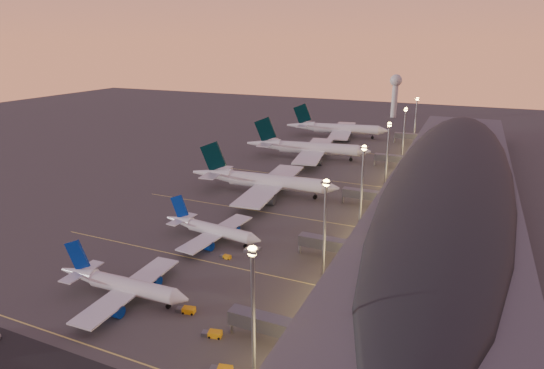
{
  "coord_description": "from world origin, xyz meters",
  "views": [
    {
      "loc": [
        65.76,
        -99.57,
        57.57
      ],
      "look_at": [
        2.0,
        45.0,
        7.0
      ],
      "focal_mm": 30.0,
      "sensor_mm": 36.0,
      "label": 1
    }
  ],
  "objects_px": {
    "airliner_wide_near": "(263,181)",
    "baggage_tug_b": "(213,334)",
    "airliner_wide_mid": "(307,148)",
    "airliner_narrow_south": "(122,285)",
    "baggage_tug_c": "(226,257)",
    "radar_tower": "(395,89)",
    "airliner_narrow_north": "(212,229)",
    "airliner_wide_far": "(337,129)",
    "baggage_tug_d": "(187,310)"
  },
  "relations": [
    {
      "from": "airliner_narrow_north",
      "to": "baggage_tug_b",
      "type": "xyz_separation_m",
      "value": [
        24.61,
        -40.68,
        -2.62
      ]
    },
    {
      "from": "airliner_narrow_north",
      "to": "radar_tower",
      "type": "distance_m",
      "value": 252.88
    },
    {
      "from": "airliner_wide_far",
      "to": "baggage_tug_b",
      "type": "xyz_separation_m",
      "value": [
        32.3,
        -202.25,
        -4.61
      ]
    },
    {
      "from": "airliner_wide_mid",
      "to": "baggage_tug_c",
      "type": "xyz_separation_m",
      "value": [
        16.62,
        -113.71,
        -4.8
      ]
    },
    {
      "from": "airliner_narrow_north",
      "to": "airliner_wide_mid",
      "type": "height_order",
      "value": "airliner_wide_mid"
    },
    {
      "from": "airliner_narrow_south",
      "to": "baggage_tug_d",
      "type": "bearing_deg",
      "value": 0.48
    },
    {
      "from": "baggage_tug_b",
      "to": "airliner_narrow_south",
      "type": "bearing_deg",
      "value": 158.22
    },
    {
      "from": "baggage_tug_b",
      "to": "baggage_tug_c",
      "type": "bearing_deg",
      "value": 102.07
    },
    {
      "from": "radar_tower",
      "to": "baggage_tug_b",
      "type": "height_order",
      "value": "radar_tower"
    },
    {
      "from": "baggage_tug_c",
      "to": "baggage_tug_d",
      "type": "distance_m",
      "value": 26.84
    },
    {
      "from": "radar_tower",
      "to": "baggage_tug_b",
      "type": "xyz_separation_m",
      "value": [
        13.03,
        -292.6,
        -21.32
      ]
    },
    {
      "from": "airliner_wide_near",
      "to": "baggage_tug_d",
      "type": "xyz_separation_m",
      "value": [
        18.94,
        -81.08,
        -4.42
      ]
    },
    {
      "from": "airliner_wide_near",
      "to": "radar_tower",
      "type": "distance_m",
      "value": 207.79
    },
    {
      "from": "airliner_narrow_south",
      "to": "baggage_tug_c",
      "type": "height_order",
      "value": "airliner_narrow_south"
    },
    {
      "from": "airliner_wide_mid",
      "to": "baggage_tug_d",
      "type": "xyz_separation_m",
      "value": [
        21.54,
        -140.1,
        -4.65
      ]
    },
    {
      "from": "airliner_wide_mid",
      "to": "radar_tower",
      "type": "xyz_separation_m",
      "value": [
        18.18,
        147.49,
        16.65
      ]
    },
    {
      "from": "airliner_narrow_south",
      "to": "airliner_wide_near",
      "type": "xyz_separation_m",
      "value": [
        -1.91,
        81.9,
        1.69
      ]
    },
    {
      "from": "radar_tower",
      "to": "airliner_narrow_south",
      "type": "bearing_deg",
      "value": -92.71
    },
    {
      "from": "baggage_tug_c",
      "to": "airliner_wide_near",
      "type": "bearing_deg",
      "value": 107.5
    },
    {
      "from": "airliner_wide_mid",
      "to": "airliner_narrow_south",
      "type": "bearing_deg",
      "value": -96.99
    },
    {
      "from": "airliner_narrow_north",
      "to": "airliner_wide_far",
      "type": "relative_size",
      "value": 0.55
    },
    {
      "from": "airliner_narrow_south",
      "to": "airliner_wide_mid",
      "type": "height_order",
      "value": "airliner_wide_mid"
    },
    {
      "from": "airliner_narrow_south",
      "to": "baggage_tug_c",
      "type": "bearing_deg",
      "value": 63.74
    },
    {
      "from": "airliner_narrow_south",
      "to": "radar_tower",
      "type": "distance_m",
      "value": 289.33
    },
    {
      "from": "airliner_wide_mid",
      "to": "airliner_wide_far",
      "type": "xyz_separation_m",
      "value": [
        -1.09,
        57.14,
        -0.06
      ]
    },
    {
      "from": "airliner_wide_near",
      "to": "baggage_tug_b",
      "type": "xyz_separation_m",
      "value": [
        28.61,
        -86.09,
        -4.44
      ]
    },
    {
      "from": "baggage_tug_c",
      "to": "airliner_wide_far",
      "type": "bearing_deg",
      "value": 99.04
    },
    {
      "from": "baggage_tug_d",
      "to": "airliner_narrow_north",
      "type": "bearing_deg",
      "value": 101.26
    },
    {
      "from": "radar_tower",
      "to": "baggage_tug_c",
      "type": "xyz_separation_m",
      "value": [
        -1.56,
        -261.2,
        -21.44
      ]
    },
    {
      "from": "airliner_wide_far",
      "to": "baggage_tug_c",
      "type": "bearing_deg",
      "value": -93.23
    },
    {
      "from": "airliner_narrow_south",
      "to": "baggage_tug_d",
      "type": "relative_size",
      "value": 8.0
    },
    {
      "from": "airliner_wide_mid",
      "to": "baggage_tug_b",
      "type": "height_order",
      "value": "airliner_wide_mid"
    },
    {
      "from": "airliner_narrow_north",
      "to": "radar_tower",
      "type": "bearing_deg",
      "value": 92.86
    },
    {
      "from": "airliner_wide_near",
      "to": "baggage_tug_c",
      "type": "bearing_deg",
      "value": -80.3
    },
    {
      "from": "airliner_wide_far",
      "to": "radar_tower",
      "type": "relative_size",
      "value": 1.93
    },
    {
      "from": "airliner_wide_far",
      "to": "baggage_tug_c",
      "type": "height_order",
      "value": "airliner_wide_far"
    },
    {
      "from": "airliner_wide_mid",
      "to": "airliner_wide_near",
      "type": "bearing_deg",
      "value": -96.3
    },
    {
      "from": "airliner_wide_near",
      "to": "baggage_tug_b",
      "type": "height_order",
      "value": "airliner_wide_near"
    },
    {
      "from": "baggage_tug_c",
      "to": "baggage_tug_d",
      "type": "xyz_separation_m",
      "value": [
        4.92,
        -26.39,
        0.14
      ]
    },
    {
      "from": "airliner_wide_near",
      "to": "airliner_narrow_north",
      "type": "bearing_deg",
      "value": -89.65
    },
    {
      "from": "airliner_narrow_south",
      "to": "baggage_tug_c",
      "type": "xyz_separation_m",
      "value": [
        12.1,
        27.21,
        -2.87
      ]
    },
    {
      "from": "airliner_wide_near",
      "to": "baggage_tug_d",
      "type": "bearing_deg",
      "value": -81.53
    },
    {
      "from": "airliner_narrow_south",
      "to": "airliner_wide_far",
      "type": "xyz_separation_m",
      "value": [
        -5.6,
        198.06,
        1.86
      ]
    },
    {
      "from": "radar_tower",
      "to": "airliner_wide_mid",
      "type": "bearing_deg",
      "value": -97.03
    },
    {
      "from": "airliner_wide_far",
      "to": "airliner_narrow_north",
      "type": "bearing_deg",
      "value": -96.42
    },
    {
      "from": "airliner_wide_far",
      "to": "baggage_tug_b",
      "type": "bearing_deg",
      "value": -90.07
    },
    {
      "from": "airliner_wide_mid",
      "to": "baggage_tug_b",
      "type": "relative_size",
      "value": 14.59
    },
    {
      "from": "radar_tower",
      "to": "baggage_tug_c",
      "type": "distance_m",
      "value": 262.09
    },
    {
      "from": "baggage_tug_b",
      "to": "airliner_wide_near",
      "type": "bearing_deg",
      "value": 95.52
    },
    {
      "from": "airliner_wide_far",
      "to": "baggage_tug_d",
      "type": "height_order",
      "value": "airliner_wide_far"
    }
  ]
}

